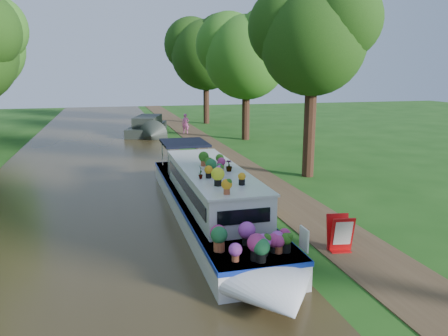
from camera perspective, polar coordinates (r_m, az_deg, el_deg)
ground at (r=17.44m, az=3.83°, el=-4.04°), size 100.00×100.00×0.00m
canal_water at (r=16.57m, az=-16.30°, el=-5.38°), size 10.00×100.00×0.02m
towpath at (r=17.85m, az=7.49°, el=-3.68°), size 2.20×100.00×0.03m
plant_boat at (r=14.41m, az=-1.57°, el=-4.04°), size 2.29×13.52×2.27m
tree_near_overhang at (r=21.09m, az=11.49°, el=16.72°), size 5.52×5.28×8.99m
tree_near_mid at (r=32.49m, az=2.88°, el=15.06°), size 6.90×6.60×9.40m
tree_near_far at (r=43.01m, az=-2.44°, el=15.23°), size 7.59×7.26×10.30m
second_boat at (r=35.94m, az=-9.93°, el=5.31°), size 4.00×8.04×1.47m
sandwich_board at (r=12.73m, az=14.94°, el=-8.45°), size 0.67×0.59×1.02m
pedestrian_pink at (r=35.89m, az=-5.05°, el=5.80°), size 0.66×0.51×1.59m
verge_plant at (r=16.46m, az=5.17°, el=-4.34°), size 0.37×0.32×0.40m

